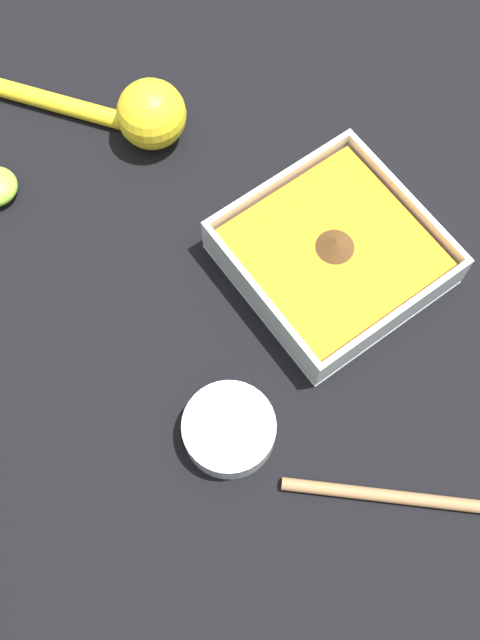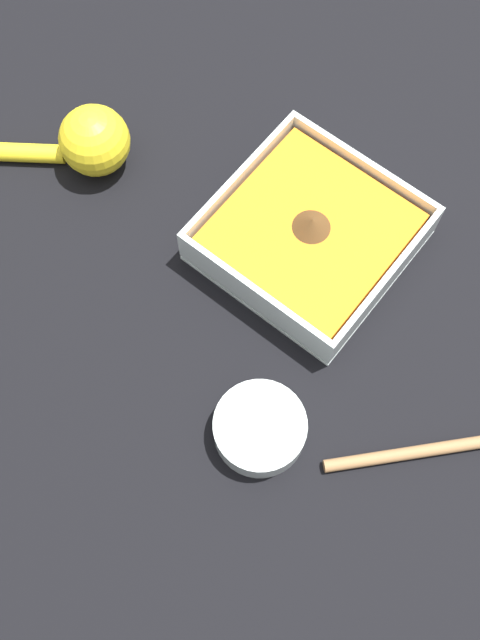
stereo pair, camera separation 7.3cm
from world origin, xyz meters
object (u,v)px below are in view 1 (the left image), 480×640
at_px(spice_bowl, 229,430).
at_px(square_dish, 333,256).
at_px(wooden_spoon, 426,501).
at_px(lemon_squeezer, 139,113).

bearing_deg(spice_bowl, square_dish, 113.71).
height_order(spice_bowl, wooden_spoon, spice_bowl).
relative_size(spice_bowl, wooden_spoon, 0.46).
bearing_deg(wooden_spoon, spice_bowl, 167.25).
height_order(square_dish, wooden_spoon, square_dish).
height_order(spice_bowl, lemon_squeezer, lemon_squeezer).
bearing_deg(wooden_spoon, lemon_squeezer, 131.09).
bearing_deg(spice_bowl, wooden_spoon, 34.61).
bearing_deg(spice_bowl, lemon_squeezer, 160.09).
distance_m(spice_bowl, lemon_squeezer, 0.36).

